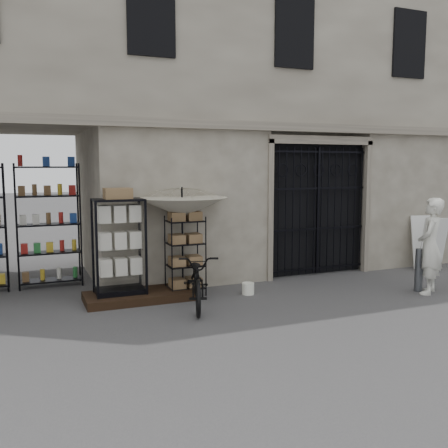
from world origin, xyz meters
name	(u,v)px	position (x,y,z in m)	size (l,w,h in m)	color
ground	(297,308)	(0.00, 0.00, 0.00)	(80.00, 80.00, 0.00)	#242428
main_building	(214,78)	(0.00, 4.00, 4.50)	(14.00, 4.00, 9.00)	#A29B88
shop_recess	(13,217)	(-4.50, 2.80, 1.50)	(3.00, 1.70, 3.00)	black
shop_shelving	(11,227)	(-4.55, 3.30, 1.25)	(2.70, 0.50, 2.50)	black
iron_gate	(314,208)	(1.75, 2.28, 1.50)	(2.50, 0.21, 3.00)	black
step_platform	(140,296)	(-2.40, 1.55, 0.07)	(2.00, 0.90, 0.15)	black
display_cabinet	(119,251)	(-2.76, 1.59, 0.92)	(0.87, 0.56, 1.86)	black
wire_rack	(185,257)	(-1.51, 1.60, 0.74)	(0.72, 0.55, 1.51)	black
market_umbrella	(182,202)	(-1.54, 1.68, 1.77)	(1.58, 1.61, 2.46)	black
white_bucket	(248,289)	(-0.40, 1.16, 0.11)	(0.23, 0.23, 0.22)	white
bicycle	(198,307)	(-1.58, 0.73, 0.00)	(0.65, 0.97, 1.85)	black
steel_bollard	(419,270)	(2.79, 0.11, 0.42)	(0.15, 0.15, 0.84)	#515459
shopkeeper	(428,293)	(2.85, -0.09, 0.00)	(0.67, 1.85, 0.44)	silver
easel_sign	(428,243)	(4.44, 1.56, 0.64)	(0.73, 0.80, 1.24)	silver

